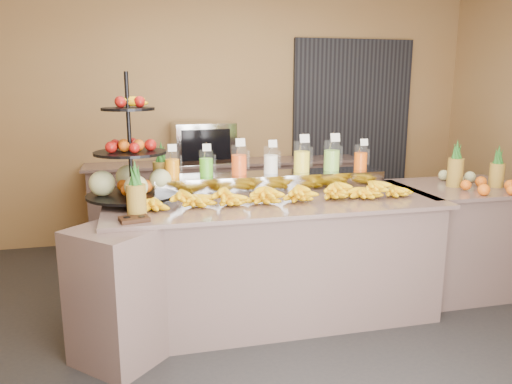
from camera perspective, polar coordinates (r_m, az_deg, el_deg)
name	(u,v)px	position (r m, az deg, el deg)	size (l,w,h in m)	color
ground	(284,331)	(3.82, 3.23, -15.59)	(6.00, 6.00, 0.00)	black
room_envelope	(281,72)	(4.18, 2.83, 13.54)	(6.04, 5.02, 2.82)	olive
buffet_counter	(260,261)	(3.83, 0.50, -7.86)	(2.75, 1.25, 0.93)	gray
right_counter	(458,238)	(4.71, 22.06, -4.87)	(1.08, 0.88, 0.93)	gray
back_ledge	(227,201)	(5.72, -3.31, -1.04)	(3.10, 0.55, 0.93)	gray
pitcher_tray	(271,182)	(4.02, 1.69, 1.12)	(1.85, 0.30, 0.15)	gray
juice_pitcher_orange_a	(172,166)	(3.86, -9.54, 2.99)	(0.11, 0.12, 0.27)	silver
juice_pitcher_green	(206,165)	(3.89, -5.71, 3.14)	(0.11, 0.11, 0.27)	silver
juice_pitcher_orange_b	(239,162)	(3.93, -1.96, 3.48)	(0.13, 0.13, 0.30)	silver
juice_pitcher_milk	(271,161)	(3.99, 1.70, 3.52)	(0.12, 0.12, 0.28)	silver
juice_pitcher_lemon	(302,159)	(4.07, 5.25, 3.83)	(0.13, 0.14, 0.32)	silver
juice_pitcher_lime	(332,157)	(4.16, 8.64, 3.93)	(0.13, 0.14, 0.32)	silver
juice_pitcher_orange_c	(361,158)	(4.27, 11.87, 3.77)	(0.11, 0.12, 0.27)	silver
banana_heap	(280,191)	(3.69, 2.81, 0.11)	(2.07, 0.19, 0.17)	yellow
fruit_stand	(138,170)	(3.75, -13.37, 2.48)	(0.79, 0.79, 0.94)	black
condiment_caddy	(134,219)	(3.26, -13.75, -3.03)	(0.18, 0.13, 0.03)	black
pineapple_left_a	(136,196)	(3.34, -13.52, -0.47)	(0.13, 0.13, 0.37)	brown
pineapple_left_b	(162,174)	(3.99, -10.69, 2.01)	(0.14, 0.14, 0.42)	brown
right_fruit_pile	(481,180)	(4.51, 24.35, 1.25)	(0.45, 0.43, 0.24)	brown
oven_warmer	(203,142)	(5.56, -6.08, 5.66)	(0.66, 0.46, 0.44)	gray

